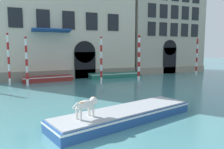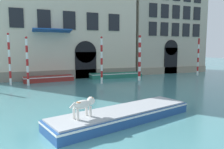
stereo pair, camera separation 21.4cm
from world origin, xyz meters
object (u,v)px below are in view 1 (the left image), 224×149
boat_foreground (125,114)px  boat_moored_near_palazzo (48,79)px  boat_moored_far (115,75)px  mooring_pole_0 (27,61)px  mooring_pole_1 (101,60)px  dog_on_deck (87,105)px  mooring_pole_2 (9,59)px  mooring_pole_4 (139,58)px  mooring_pole_5 (197,57)px

boat_foreground → boat_moored_near_palazzo: size_ratio=1.51×
boat_moored_far → mooring_pole_0: 9.64m
mooring_pole_0 → mooring_pole_1: 6.57m
dog_on_deck → boat_moored_far: dog_on_deck is taller
mooring_pole_2 → mooring_pole_4: bearing=-9.7°
boat_moored_near_palazzo → mooring_pole_5: size_ratio=1.09×
boat_moored_near_palazzo → mooring_pole_4: (8.55, -3.13, 2.04)m
mooring_pole_0 → mooring_pole_5: 19.39m
dog_on_deck → mooring_pole_1: mooring_pole_1 is taller
mooring_pole_0 → boat_moored_near_palazzo: bearing=43.2°
boat_foreground → mooring_pole_2: (-5.21, 12.49, 2.05)m
boat_moored_near_palazzo → dog_on_deck: bearing=-94.9°
dog_on_deck → mooring_pole_1: size_ratio=0.26×
boat_moored_far → boat_foreground: bearing=-111.3°
boat_moored_near_palazzo → mooring_pole_2: (-3.41, -1.09, 2.05)m
boat_moored_far → mooring_pole_1: (-2.89, -3.33, 1.92)m
boat_moored_far → mooring_pole_4: 3.91m
boat_foreground → mooring_pole_1: bearing=61.4°
dog_on_deck → boat_moored_near_palazzo: size_ratio=0.24×
mooring_pole_1 → boat_moored_near_palazzo: bearing=142.8°
boat_moored_far → mooring_pole_1: bearing=-130.1°
boat_foreground → mooring_pole_2: size_ratio=1.59×
mooring_pole_4 → boat_foreground: bearing=-122.9°
dog_on_deck → mooring_pole_1: (4.58, 10.69, 1.14)m
mooring_pole_0 → mooring_pole_2: mooring_pole_2 is taller
dog_on_deck → mooring_pole_1: bearing=43.9°
boat_foreground → mooring_pole_0: 12.47m
boat_moored_near_palazzo → mooring_pole_5: mooring_pole_5 is taller
mooring_pole_0 → mooring_pole_1: (6.39, -1.51, 0.03)m
mooring_pole_1 → boat_foreground: bearing=-104.4°
boat_moored_near_palazzo → mooring_pole_1: mooring_pole_1 is taller
dog_on_deck → mooring_pole_4: 14.02m
mooring_pole_1 → mooring_pole_5: size_ratio=0.97×
boat_moored_near_palazzo → mooring_pole_0: size_ratio=1.13×
dog_on_deck → mooring_pole_0: bearing=75.6°
boat_foreground → mooring_pole_1: size_ratio=1.69×
boat_foreground → mooring_pole_0: bearing=93.6°
mooring_pole_1 → mooring_pole_5: bearing=6.8°
mooring_pole_0 → mooring_pole_2: size_ratio=0.93×
boat_moored_near_palazzo → mooring_pole_2: bearing=-166.5°
mooring_pole_1 → mooring_pole_4: (4.13, 0.23, 0.12)m
mooring_pole_0 → mooring_pole_5: (19.39, 0.03, 0.08)m
boat_moored_far → dog_on_deck: bearing=-117.2°
mooring_pole_4 → mooring_pole_1: bearing=-176.8°
boat_moored_near_palazzo → mooring_pole_1: size_ratio=1.12×
mooring_pole_4 → mooring_pole_5: size_ratio=1.02×
mooring_pole_2 → mooring_pole_5: (20.83, -0.72, -0.07)m
dog_on_deck → mooring_pole_5: mooring_pole_5 is taller
boat_moored_far → mooring_pole_0: (-9.28, -1.81, 1.89)m
mooring_pole_1 → mooring_pole_2: (-7.84, 2.27, 0.13)m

